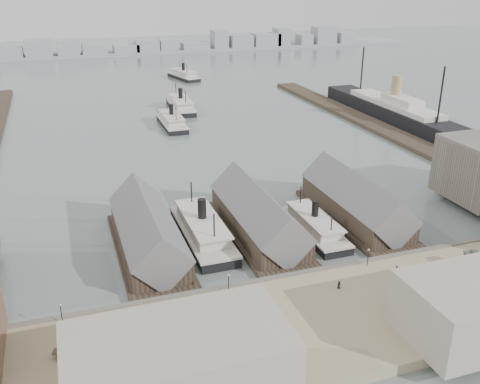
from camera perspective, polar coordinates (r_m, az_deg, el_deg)
name	(u,v)px	position (r m, az deg, el deg)	size (l,w,h in m)	color
ground	(286,270)	(113.96, 4.95, -8.26)	(900.00, 900.00, 0.00)	#576562
quay	(332,320)	(98.51, 9.75, -13.30)	(180.00, 30.00, 2.00)	gray
seawall	(297,277)	(109.34, 6.08, -9.04)	(180.00, 1.20, 2.30)	#59544C
east_wharf	(375,126)	(222.51, 14.23, 6.84)	(10.00, 180.00, 1.60)	#2D231C
ferry_shed_west	(148,234)	(119.64, -9.81, -4.42)	(14.00, 42.00, 12.60)	#2D231C
ferry_shed_center	(258,217)	(125.56, 1.95, -2.74)	(14.00, 42.00, 12.60)	#2D231C
ferry_shed_east	(356,203)	(136.26, 12.23, -1.17)	(14.00, 42.00, 12.60)	#2D231C
street_bldg_center	(477,307)	(97.86, 24.00, -11.18)	(24.00, 16.00, 10.00)	gray
street_bldg_west	(179,371)	(76.72, -6.50, -18.41)	(30.00, 16.00, 12.00)	gray
lamp_post_far_w	(61,310)	(98.01, -18.57, -11.84)	(0.44, 0.44, 3.92)	black
lamp_post_near_w	(228,280)	(101.29, -1.25, -9.32)	(0.44, 0.44, 3.92)	black
lamp_post_near_e	(368,254)	(112.76, 13.52, -6.46)	(0.44, 0.44, 3.92)	black
far_shore	(107,49)	(428.51, -14.05, 14.53)	(500.00, 40.00, 15.72)	gray
ferry_docked_west	(203,230)	(124.62, -4.01, -4.05)	(9.17, 30.58, 10.92)	black
ferry_docked_east	(314,225)	(128.62, 7.92, -3.56)	(7.57, 25.24, 9.02)	black
ferry_open_near	(172,121)	(219.13, -7.28, 7.52)	(8.36, 27.33, 9.74)	black
ferry_open_mid	(181,105)	(245.56, -6.31, 9.23)	(10.57, 30.19, 10.62)	black
ferry_open_far	(184,75)	(320.42, -6.03, 12.30)	(14.50, 28.79, 9.87)	black
ocean_steamer	(394,111)	(236.01, 16.12, 8.33)	(12.83, 93.76, 18.75)	black
horse_cart_left	(74,347)	(92.14, -17.32, -15.53)	(4.90, 2.89, 1.73)	black
horse_cart_center	(233,328)	(92.25, -0.71, -14.31)	(4.97, 2.73, 1.62)	black
horse_cart_right	(427,306)	(102.88, 19.29, -11.43)	(4.87, 2.77, 1.68)	black
pedestrian_0	(74,327)	(96.46, -17.34, -13.59)	(0.65, 0.48, 1.79)	black
pedestrian_1	(145,343)	(90.45, -10.11, -15.57)	(0.81, 0.63, 1.66)	black
pedestrian_2	(195,309)	(96.99, -4.77, -12.33)	(1.06, 0.61, 1.64)	black
pedestrian_3	(245,337)	(90.31, 0.51, -15.17)	(1.06, 0.44, 1.80)	black
pedestrian_4	(339,285)	(105.05, 10.51, -9.70)	(0.78, 0.51, 1.59)	black
pedestrian_5	(411,301)	(103.51, 17.82, -11.04)	(0.57, 0.42, 1.57)	black
pedestrian_6	(396,269)	(112.65, 16.33, -7.92)	(0.79, 0.61, 1.62)	black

